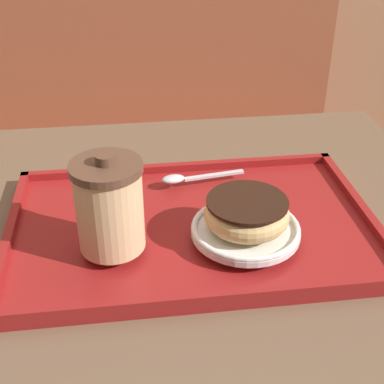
% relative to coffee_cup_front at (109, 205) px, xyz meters
% --- Properties ---
extents(booth_bench, '(1.34, 0.44, 1.00)m').
position_rel_coffee_cup_front_xyz_m(booth_bench, '(0.01, 0.94, -0.52)').
color(booth_bench, brown).
rests_on(booth_bench, ground_plane).
extents(cafe_table, '(0.88, 0.71, 0.75)m').
position_rel_coffee_cup_front_xyz_m(cafe_table, '(0.08, 0.07, -0.26)').
color(cafe_table, brown).
rests_on(cafe_table, ground_plane).
extents(serving_tray, '(0.50, 0.32, 0.02)m').
position_rel_coffee_cup_front_xyz_m(serving_tray, '(0.11, 0.05, -0.08)').
color(serving_tray, maroon).
rests_on(serving_tray, cafe_table).
extents(coffee_cup_front, '(0.09, 0.09, 0.13)m').
position_rel_coffee_cup_front_xyz_m(coffee_cup_front, '(0.00, 0.00, 0.00)').
color(coffee_cup_front, '#E0B784').
rests_on(coffee_cup_front, serving_tray).
extents(plate_with_chocolate_donut, '(0.14, 0.14, 0.01)m').
position_rel_coffee_cup_front_xyz_m(plate_with_chocolate_donut, '(0.17, 0.00, -0.05)').
color(plate_with_chocolate_donut, white).
rests_on(plate_with_chocolate_donut, serving_tray).
extents(donut_chocolate_glazed, '(0.11, 0.11, 0.04)m').
position_rel_coffee_cup_front_xyz_m(donut_chocolate_glazed, '(0.17, 0.00, -0.03)').
color(donut_chocolate_glazed, '#DBB270').
rests_on(donut_chocolate_glazed, plate_with_chocolate_donut).
extents(spoon, '(0.13, 0.03, 0.01)m').
position_rel_coffee_cup_front_xyz_m(spoon, '(0.11, 0.15, -0.05)').
color(spoon, silver).
rests_on(spoon, serving_tray).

